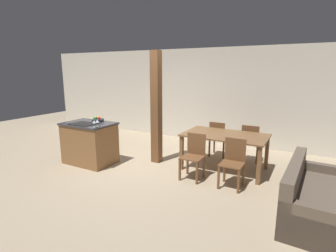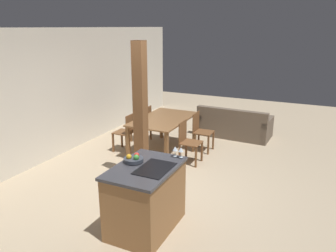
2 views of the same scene
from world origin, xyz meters
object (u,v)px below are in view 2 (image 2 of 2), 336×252
dining_chair_near_right (201,131)px  dining_chair_far_left (126,132)px  wine_glass_middle (175,149)px  dining_table (164,122)px  dining_chair_near_left (188,141)px  timber_post (141,114)px  dining_chair_far_right (143,123)px  kitchen_island (146,198)px  fruit_bowl (134,159)px  couch (234,126)px  wine_glass_near (181,150)px

dining_chair_near_right → dining_chair_far_left: (-0.77, 1.49, 0.00)m
wine_glass_middle → dining_table: size_ratio=0.09×
dining_chair_near_left → timber_post: size_ratio=0.35×
dining_chair_far_left → dining_chair_far_right: bearing=-180.0°
kitchen_island → dining_chair_near_left: 2.43m
fruit_bowl → dining_chair_near_left: fruit_bowl is taller
kitchen_island → dining_chair_far_left: (2.41, 1.83, -0.00)m
dining_chair_near_left → couch: dining_chair_near_left is taller
dining_chair_near_left → dining_table: bearing=62.6°
fruit_bowl → couch: 4.50m
kitchen_island → dining_chair_far_left: bearing=37.3°
kitchen_island → couch: (4.51, -0.09, -0.21)m
fruit_bowl → couch: size_ratio=0.15×
dining_chair_far_right → dining_chair_near_left: bearing=62.6°
dining_table → couch: couch is taller
kitchen_island → dining_chair_near_left: bearing=8.3°
wine_glass_near → wine_glass_middle: size_ratio=1.00×
dining_chair_near_left → dining_chair_far_right: (0.77, 1.49, 0.00)m
dining_chair_near_right → couch: dining_chair_near_right is taller
timber_post → dining_chair_far_right: bearing=28.7°
timber_post → dining_table: bearing=10.9°
fruit_bowl → wine_glass_middle: (0.41, -0.44, 0.08)m
dining_table → dining_chair_near_left: (-0.38, -0.74, -0.20)m
dining_chair_near_right → dining_chair_far_right: (0.00, 1.49, 0.00)m
wine_glass_near → dining_chair_near_right: bearing=13.8°
dining_chair_far_left → wine_glass_middle: bearing=46.9°
dining_chair_near_right → couch: size_ratio=0.48×
dining_chair_far_right → couch: 2.35m
wine_glass_near → timber_post: bearing=54.2°
dining_chair_near_right → dining_table: bearing=117.4°
dining_chair_near_right → timber_post: bearing=166.6°
dining_chair_near_left → dining_chair_far_left: size_ratio=1.00×
dining_chair_near_right → dining_chair_far_left: bearing=117.4°
kitchen_island → wine_glass_middle: size_ratio=7.55×
wine_glass_near → dining_chair_far_right: 3.49m
timber_post → wine_glass_middle: bearing=-128.1°
wine_glass_near → wine_glass_middle: 0.09m
wine_glass_near → dining_chair_near_right: (2.69, 0.66, -0.59)m
couch → dining_chair_near_right: bearing=74.4°
dining_table → timber_post: 1.64m
wine_glass_near → dining_chair_near_right: wine_glass_near is taller
dining_chair_near_right → dining_chair_far_left: same height
dining_table → dining_chair_far_right: size_ratio=1.96×
wine_glass_middle → timber_post: size_ratio=0.06×
dining_table → dining_chair_near_right: 0.86m
dining_chair_far_right → timber_post: 2.29m
dining_table → timber_post: bearing=-169.1°
dining_table → wine_glass_middle: bearing=-150.3°
wine_glass_near → dining_chair_near_left: bearing=18.9°
dining_chair_near_left → dining_chair_near_right: same height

